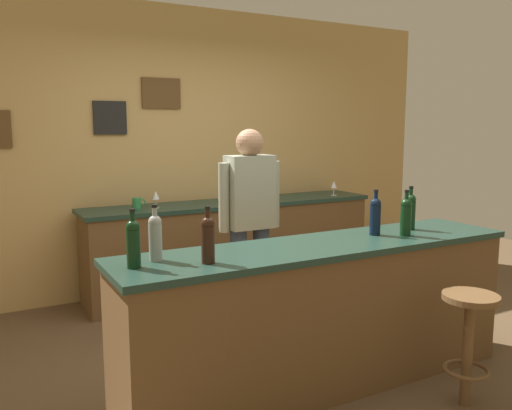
{
  "coord_description": "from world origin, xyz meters",
  "views": [
    {
      "loc": [
        -1.91,
        -3.0,
        1.64
      ],
      "look_at": [
        -0.0,
        0.45,
        1.05
      ],
      "focal_mm": 37.09,
      "sensor_mm": 36.0,
      "label": 1
    }
  ],
  "objects_px": {
    "wine_glass_b": "(334,185)",
    "wine_bottle_b": "(155,236)",
    "wine_bottle_d": "(375,215)",
    "coffee_mug": "(137,203)",
    "bartender": "(250,218)",
    "wine_bottle_f": "(410,210)",
    "wine_bottle_a": "(133,242)",
    "wine_bottle_e": "(406,215)",
    "wine_bottle_c": "(208,238)",
    "bar_stool": "(469,331)",
    "wine_glass_a": "(156,196)"
  },
  "relations": [
    {
      "from": "wine_glass_b",
      "to": "wine_bottle_b",
      "type": "bearing_deg",
      "value": -144.43
    },
    {
      "from": "wine_bottle_d",
      "to": "coffee_mug",
      "type": "distance_m",
      "value": 2.29
    },
    {
      "from": "bartender",
      "to": "wine_bottle_f",
      "type": "distance_m",
      "value": 1.19
    },
    {
      "from": "wine_bottle_a",
      "to": "coffee_mug",
      "type": "relative_size",
      "value": 2.45
    },
    {
      "from": "bartender",
      "to": "coffee_mug",
      "type": "xyz_separation_m",
      "value": [
        -0.55,
        1.15,
        0.01
      ]
    },
    {
      "from": "wine_bottle_b",
      "to": "wine_bottle_e",
      "type": "bearing_deg",
      "value": -5.5
    },
    {
      "from": "wine_bottle_e",
      "to": "wine_bottle_c",
      "type": "bearing_deg",
      "value": -179.01
    },
    {
      "from": "wine_bottle_f",
      "to": "wine_glass_b",
      "type": "height_order",
      "value": "wine_bottle_f"
    },
    {
      "from": "bartender",
      "to": "wine_bottle_e",
      "type": "relative_size",
      "value": 5.29
    },
    {
      "from": "wine_bottle_a",
      "to": "coffee_mug",
      "type": "xyz_separation_m",
      "value": [
        0.63,
        2.09,
        -0.11
      ]
    },
    {
      "from": "wine_glass_b",
      "to": "wine_bottle_f",
      "type": "bearing_deg",
      "value": -112.03
    },
    {
      "from": "bar_stool",
      "to": "wine_bottle_f",
      "type": "bearing_deg",
      "value": 73.33
    },
    {
      "from": "wine_bottle_d",
      "to": "wine_bottle_e",
      "type": "xyz_separation_m",
      "value": [
        0.16,
        -0.11,
        0.0
      ]
    },
    {
      "from": "wine_bottle_d",
      "to": "wine_bottle_e",
      "type": "bearing_deg",
      "value": -35.03
    },
    {
      "from": "wine_bottle_b",
      "to": "wine_glass_a",
      "type": "distance_m",
      "value": 2.03
    },
    {
      "from": "bartender",
      "to": "coffee_mug",
      "type": "bearing_deg",
      "value": 115.37
    },
    {
      "from": "wine_bottle_a",
      "to": "wine_bottle_d",
      "type": "relative_size",
      "value": 1.0
    },
    {
      "from": "wine_bottle_a",
      "to": "wine_glass_a",
      "type": "xyz_separation_m",
      "value": [
        0.78,
        2.01,
        -0.05
      ]
    },
    {
      "from": "bartender",
      "to": "wine_bottle_c",
      "type": "relative_size",
      "value": 5.29
    },
    {
      "from": "wine_bottle_c",
      "to": "wine_glass_a",
      "type": "relative_size",
      "value": 1.97
    },
    {
      "from": "bartender",
      "to": "coffee_mug",
      "type": "distance_m",
      "value": 1.28
    },
    {
      "from": "wine_bottle_c",
      "to": "bartender",
      "type": "bearing_deg",
      "value": 52.09
    },
    {
      "from": "bartender",
      "to": "wine_bottle_d",
      "type": "distance_m",
      "value": 1.01
    },
    {
      "from": "bartender",
      "to": "wine_bottle_a",
      "type": "height_order",
      "value": "bartender"
    },
    {
      "from": "wine_bottle_b",
      "to": "wine_bottle_d",
      "type": "bearing_deg",
      "value": -1.76
    },
    {
      "from": "wine_bottle_c",
      "to": "wine_bottle_f",
      "type": "height_order",
      "value": "same"
    },
    {
      "from": "wine_bottle_b",
      "to": "bar_stool",
      "type": "bearing_deg",
      "value": -23.91
    },
    {
      "from": "wine_bottle_c",
      "to": "wine_glass_b",
      "type": "bearing_deg",
      "value": 40.72
    },
    {
      "from": "wine_bottle_b",
      "to": "wine_bottle_f",
      "type": "relative_size",
      "value": 1.0
    },
    {
      "from": "wine_bottle_c",
      "to": "wine_bottle_e",
      "type": "relative_size",
      "value": 1.0
    },
    {
      "from": "bartender",
      "to": "wine_bottle_a",
      "type": "distance_m",
      "value": 1.5
    },
    {
      "from": "wine_bottle_d",
      "to": "wine_glass_a",
      "type": "xyz_separation_m",
      "value": [
        -0.86,
        1.97,
        -0.05
      ]
    },
    {
      "from": "bar_stool",
      "to": "wine_bottle_b",
      "type": "height_order",
      "value": "wine_bottle_b"
    },
    {
      "from": "wine_glass_a",
      "to": "coffee_mug",
      "type": "distance_m",
      "value": 0.18
    },
    {
      "from": "wine_bottle_a",
      "to": "wine_bottle_c",
      "type": "height_order",
      "value": "same"
    },
    {
      "from": "bartender",
      "to": "wine_glass_a",
      "type": "height_order",
      "value": "bartender"
    },
    {
      "from": "wine_bottle_f",
      "to": "coffee_mug",
      "type": "relative_size",
      "value": 2.45
    },
    {
      "from": "wine_bottle_e",
      "to": "wine_glass_a",
      "type": "relative_size",
      "value": 1.97
    },
    {
      "from": "wine_bottle_f",
      "to": "wine_glass_b",
      "type": "relative_size",
      "value": 1.97
    },
    {
      "from": "wine_bottle_d",
      "to": "wine_glass_a",
      "type": "bearing_deg",
      "value": 113.65
    },
    {
      "from": "wine_bottle_a",
      "to": "wine_bottle_c",
      "type": "relative_size",
      "value": 1.0
    },
    {
      "from": "bar_stool",
      "to": "wine_glass_b",
      "type": "distance_m",
      "value": 2.82
    },
    {
      "from": "coffee_mug",
      "to": "wine_bottle_f",
      "type": "bearing_deg",
      "value": -55.93
    },
    {
      "from": "bartender",
      "to": "wine_bottle_e",
      "type": "bearing_deg",
      "value": -57.95
    },
    {
      "from": "wine_bottle_a",
      "to": "wine_bottle_f",
      "type": "distance_m",
      "value": 1.99
    },
    {
      "from": "wine_bottle_d",
      "to": "bar_stool",
      "type": "bearing_deg",
      "value": -78.74
    },
    {
      "from": "bar_stool",
      "to": "bartender",
      "type": "bearing_deg",
      "value": 111.0
    },
    {
      "from": "wine_bottle_e",
      "to": "wine_glass_b",
      "type": "xyz_separation_m",
      "value": [
        0.94,
        2.02,
        -0.05
      ]
    },
    {
      "from": "wine_glass_b",
      "to": "coffee_mug",
      "type": "xyz_separation_m",
      "value": [
        -2.12,
        0.14,
        -0.06
      ]
    },
    {
      "from": "wine_bottle_c",
      "to": "wine_bottle_d",
      "type": "relative_size",
      "value": 1.0
    }
  ]
}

